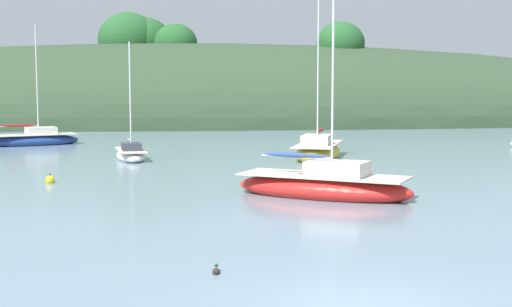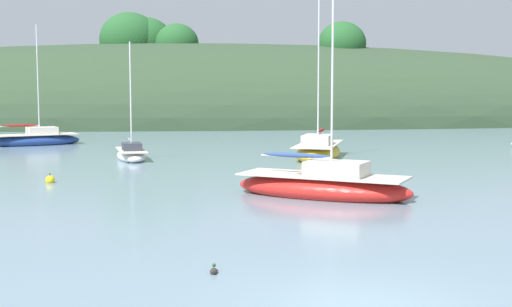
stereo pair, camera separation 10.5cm
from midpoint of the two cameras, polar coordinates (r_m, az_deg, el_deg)
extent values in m
ellipsoid|color=#2D422B|center=(87.87, -3.83, 2.63)|extent=(150.00, 36.00, 20.17)
ellipsoid|color=#235628|center=(87.09, 7.29, 9.16)|extent=(6.07, 5.52, 5.52)
ellipsoid|color=#235628|center=(89.71, -9.18, 9.27)|extent=(6.87, 6.25, 6.25)
ellipsoid|color=#235628|center=(89.46, -10.54, 9.39)|extent=(7.70, 7.00, 7.00)
ellipsoid|color=#235628|center=(86.82, -6.63, 9.20)|extent=(5.43, 4.94, 4.94)
ellipsoid|color=white|center=(42.51, -10.38, -0.20)|extent=(2.53, 5.24, 0.80)
cube|color=beige|center=(42.48, -10.39, 0.29)|extent=(2.33, 4.82, 0.06)
cube|color=#333842|center=(42.06, -10.34, 0.57)|extent=(1.37, 1.77, 0.48)
cylinder|color=silver|center=(42.06, -10.43, 4.75)|extent=(0.09, 0.09, 6.61)
cylinder|color=silver|center=(43.22, -10.51, 1.17)|extent=(0.43, 2.09, 0.07)
ellipsoid|color=navy|center=(55.24, -18.04, 1.00)|extent=(7.23, 4.90, 1.10)
cube|color=beige|center=(55.21, -18.05, 1.51)|extent=(6.66, 4.51, 0.06)
cube|color=silver|center=(55.30, -17.51, 1.84)|extent=(2.62, 2.27, 0.58)
cylinder|color=silver|center=(55.17, -17.83, 5.91)|extent=(0.09, 0.09, 8.46)
cylinder|color=silver|center=(54.95, -19.20, 2.20)|extent=(2.67, 1.22, 0.07)
ellipsoid|color=maroon|center=(54.95, -19.20, 2.25)|extent=(2.62, 1.30, 0.20)
ellipsoid|color=gold|center=(42.85, 5.36, 0.07)|extent=(4.99, 8.04, 1.22)
cube|color=beige|center=(42.81, 5.37, 0.80)|extent=(4.59, 7.40, 0.06)
cube|color=beige|center=(42.18, 5.25, 1.16)|extent=(2.40, 2.86, 0.63)
cylinder|color=silver|center=(42.31, 5.35, 7.45)|extent=(0.09, 0.09, 9.90)
cylinder|color=silver|center=(43.96, 5.60, 1.89)|extent=(1.14, 3.04, 0.07)
ellipsoid|color=maroon|center=(43.95, 5.60, 1.96)|extent=(1.22, 2.96, 0.20)
ellipsoid|color=red|center=(27.58, 5.72, -2.96)|extent=(7.60, 5.99, 1.18)
cube|color=beige|center=(27.51, 5.73, -1.87)|extent=(7.00, 5.51, 0.06)
cube|color=beige|center=(27.28, 6.91, -1.29)|extent=(2.87, 2.62, 0.61)
cylinder|color=silver|center=(27.18, 6.56, 7.54)|extent=(0.09, 0.09, 9.00)
cylinder|color=silver|center=(27.84, 3.46, -0.24)|extent=(2.68, 1.68, 0.07)
ellipsoid|color=#2D4784|center=(27.84, 3.46, -0.14)|extent=(2.64, 1.72, 0.20)
sphere|color=yellow|center=(32.91, -16.85, -2.16)|extent=(0.44, 0.44, 0.44)
cylinder|color=black|center=(32.87, -16.86, -1.69)|extent=(0.04, 0.04, 0.10)
ellipsoid|color=#2D2823|center=(16.31, -3.39, -9.88)|extent=(0.21, 0.35, 0.16)
sphere|color=#1E4723|center=(16.42, -3.37, -9.37)|extent=(0.09, 0.09, 0.09)
cone|color=gold|center=(16.49, -3.36, -9.33)|extent=(0.04, 0.05, 0.04)
cone|color=#2D2823|center=(16.16, -3.41, -9.91)|extent=(0.08, 0.08, 0.08)
camera|label=1|loc=(0.05, -89.91, 0.01)|focal=47.54mm
camera|label=2|loc=(0.05, 90.09, -0.01)|focal=47.54mm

